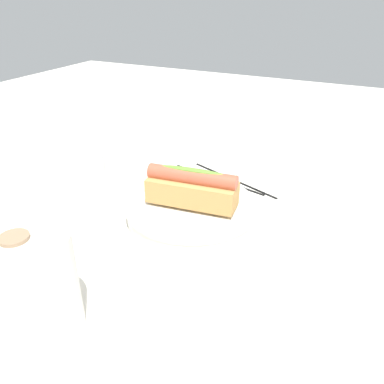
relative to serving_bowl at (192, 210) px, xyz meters
name	(u,v)px	position (x,y,z in m)	size (l,w,h in m)	color
ground_plane	(200,224)	(-0.02, 0.01, -0.02)	(2.40, 2.40, 0.00)	silver
serving_bowl	(192,210)	(0.00, 0.00, 0.00)	(0.23, 0.23, 0.03)	silver
hotdog_front	(192,188)	(0.00, 0.00, 0.04)	(0.15, 0.07, 0.06)	tan
water_glass	(89,178)	(0.20, 0.02, 0.02)	(0.07, 0.07, 0.09)	white
paper_towel_roll	(27,289)	(0.05, 0.31, 0.05)	(0.11, 0.11, 0.13)	white
chopstick_near	(218,179)	(0.02, -0.16, -0.01)	(0.01, 0.01, 0.22)	black
chopstick_far	(234,179)	(-0.01, -0.17, -0.01)	(0.01, 0.01, 0.22)	black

